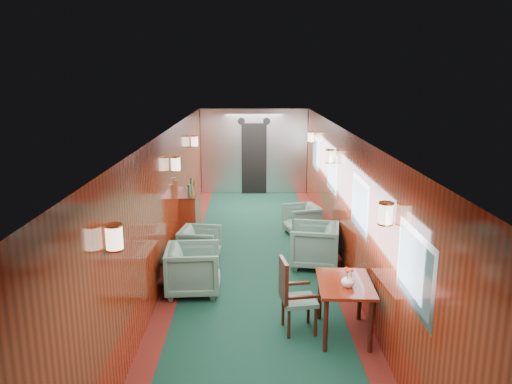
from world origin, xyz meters
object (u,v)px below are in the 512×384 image
at_px(armchair_left_far, 200,245).
at_px(armchair_right_far, 302,220).
at_px(armchair_left_near, 193,269).
at_px(armchair_right_near, 314,245).
at_px(side_chair, 292,293).
at_px(dining_table, 345,291).
at_px(credenza, 191,214).

bearing_deg(armchair_left_far, armchair_right_far, -42.97).
xyz_separation_m(armchair_left_near, armchair_left_far, (-0.03, 1.33, -0.06)).
distance_m(armchair_right_near, armchair_right_far, 1.81).
height_order(armchair_left_near, armchair_right_far, armchair_left_near).
height_order(side_chair, armchair_right_far, side_chair).
distance_m(armchair_left_near, armchair_right_far, 3.50).
relative_size(dining_table, side_chair, 1.01).
xyz_separation_m(armchair_left_near, armchair_right_near, (2.01, 1.09, 0.00)).
height_order(dining_table, armchair_right_far, dining_table).
height_order(armchair_right_near, armchair_right_far, armchair_right_near).
distance_m(armchair_left_far, armchair_right_near, 2.05).
relative_size(dining_table, armchair_right_far, 1.46).
height_order(credenza, armchair_left_far, credenza).
height_order(side_chair, armchair_right_near, side_chair).
bearing_deg(side_chair, armchair_left_near, 130.52).
relative_size(armchair_left_far, armchair_right_near, 0.83).
xyz_separation_m(credenza, armchair_right_near, (2.36, -1.61, -0.11)).
distance_m(dining_table, armchair_left_far, 3.41).
bearing_deg(credenza, armchair_right_far, 4.89).
relative_size(dining_table, armchair_right_near, 1.21).
xyz_separation_m(dining_table, credenza, (-2.44, 4.02, -0.12)).
xyz_separation_m(dining_table, armchair_left_far, (-2.12, 2.66, -0.30)).
relative_size(dining_table, armchair_left_far, 1.46).
xyz_separation_m(side_chair, armchair_left_far, (-1.46, 2.56, -0.23)).
distance_m(side_chair, armchair_left_far, 2.95).
height_order(dining_table, credenza, credenza).
bearing_deg(dining_table, armchair_right_near, 94.95).
distance_m(credenza, armchair_left_near, 2.72).
bearing_deg(credenza, dining_table, -58.81).
xyz_separation_m(armchair_right_near, armchair_right_far, (-0.04, 1.81, -0.06)).
bearing_deg(armchair_right_near, armchair_left_near, -51.21).
bearing_deg(dining_table, armchair_left_far, 131.63).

